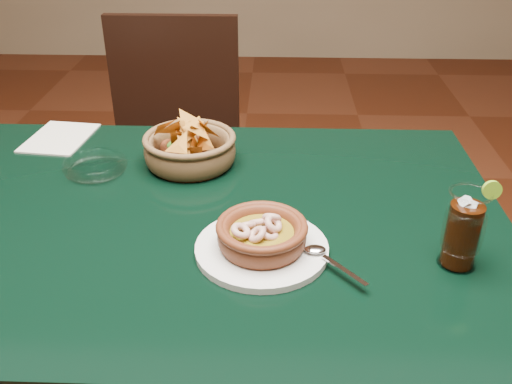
{
  "coord_description": "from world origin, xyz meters",
  "views": [
    {
      "loc": [
        0.17,
        -0.89,
        1.31
      ],
      "look_at": [
        0.14,
        -0.02,
        0.81
      ],
      "focal_mm": 40.0,
      "sensor_mm": 36.0,
      "label": 1
    }
  ],
  "objects_px": {
    "dining_table": "(184,257)",
    "shrimp_plate": "(262,238)",
    "cola_drink": "(463,230)",
    "dining_chair": "(173,158)",
    "chip_basket": "(190,149)"
  },
  "relations": [
    {
      "from": "cola_drink",
      "to": "shrimp_plate",
      "type": "bearing_deg",
      "value": 176.17
    },
    {
      "from": "chip_basket",
      "to": "dining_table",
      "type": "bearing_deg",
      "value": -87.6
    },
    {
      "from": "chip_basket",
      "to": "shrimp_plate",
      "type": "bearing_deg",
      "value": -62.8
    },
    {
      "from": "dining_table",
      "to": "shrimp_plate",
      "type": "distance_m",
      "value": 0.23
    },
    {
      "from": "dining_table",
      "to": "cola_drink",
      "type": "height_order",
      "value": "cola_drink"
    },
    {
      "from": "shrimp_plate",
      "to": "cola_drink",
      "type": "xyz_separation_m",
      "value": [
        0.31,
        -0.02,
        0.04
      ]
    },
    {
      "from": "shrimp_plate",
      "to": "dining_chair",
      "type": "bearing_deg",
      "value": 110.1
    },
    {
      "from": "dining_table",
      "to": "shrimp_plate",
      "type": "xyz_separation_m",
      "value": [
        0.15,
        -0.11,
        0.13
      ]
    },
    {
      "from": "dining_chair",
      "to": "shrimp_plate",
      "type": "distance_m",
      "value": 0.92
    },
    {
      "from": "dining_table",
      "to": "dining_chair",
      "type": "bearing_deg",
      "value": 101.79
    },
    {
      "from": "chip_basket",
      "to": "cola_drink",
      "type": "relative_size",
      "value": 1.5
    },
    {
      "from": "shrimp_plate",
      "to": "chip_basket",
      "type": "relative_size",
      "value": 1.2
    },
    {
      "from": "dining_chair",
      "to": "shrimp_plate",
      "type": "bearing_deg",
      "value": -69.9
    },
    {
      "from": "chip_basket",
      "to": "cola_drink",
      "type": "height_order",
      "value": "cola_drink"
    },
    {
      "from": "dining_table",
      "to": "chip_basket",
      "type": "bearing_deg",
      "value": 92.4
    }
  ]
}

